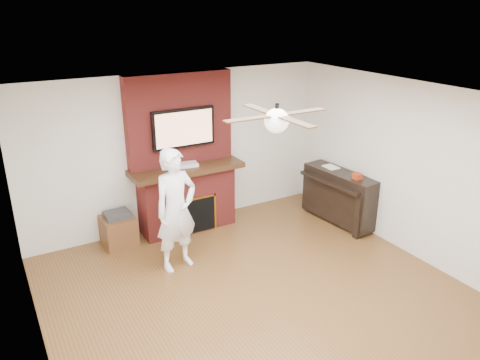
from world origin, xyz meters
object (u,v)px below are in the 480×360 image
person (176,210)px  piano (339,195)px  fireplace (184,170)px  side_table (119,230)px

person → piano: bearing=-11.6°
fireplace → side_table: bearing=-176.6°
side_table → person: bearing=-64.6°
piano → side_table: bearing=157.9°
person → piano: person is taller
person → side_table: size_ratio=3.16×
side_table → piano: size_ratio=0.39×
fireplace → piano: bearing=-25.8°
fireplace → piano: 2.59m
person → piano: 2.91m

